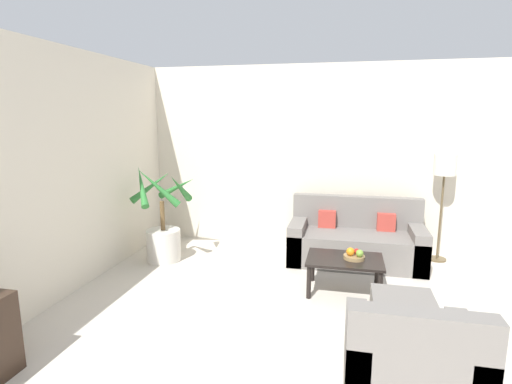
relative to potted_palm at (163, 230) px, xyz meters
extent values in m
cube|color=beige|center=(2.50, 1.09, 0.91)|extent=(7.70, 0.06, 2.70)
cylinder|color=beige|center=(0.00, 0.00, -0.22)|extent=(0.46, 0.46, 0.43)
cylinder|color=brown|center=(0.00, 0.00, 0.20)|extent=(0.06, 0.06, 0.40)
cone|color=#2D7533|center=(0.28, 0.00, 0.59)|extent=(0.10, 0.61, 0.47)
cone|color=#2D7533|center=(0.09, 0.29, 0.54)|extent=(0.65, 0.30, 0.38)
cone|color=#2D7533|center=(-0.24, 0.17, 0.56)|extent=(0.45, 0.57, 0.42)
cone|color=#2D7533|center=(-0.20, -0.15, 0.62)|extent=(0.41, 0.52, 0.52)
cone|color=#2D7533|center=(0.07, -0.24, 0.63)|extent=(0.56, 0.27, 0.54)
cube|color=slate|center=(2.57, 0.47, -0.23)|extent=(1.76, 0.80, 0.42)
cube|color=slate|center=(2.57, 0.79, 0.20)|extent=(1.76, 0.16, 0.44)
cube|color=slate|center=(1.79, 0.47, -0.17)|extent=(0.20, 0.80, 0.54)
cube|color=slate|center=(3.35, 0.47, -0.17)|extent=(0.20, 0.80, 0.54)
cube|color=#B23D33|center=(2.17, 0.67, 0.11)|extent=(0.24, 0.12, 0.24)
cube|color=#B23D33|center=(2.96, 0.67, 0.11)|extent=(0.24, 0.12, 0.24)
cylinder|color=brown|center=(3.68, 0.84, -0.42)|extent=(0.24, 0.24, 0.03)
cylinder|color=brown|center=(3.68, 0.84, 0.17)|extent=(0.03, 0.03, 1.16)
cylinder|color=silver|center=(3.68, 0.84, 0.89)|extent=(0.28, 0.28, 0.28)
cylinder|color=black|center=(2.06, -0.74, -0.25)|extent=(0.05, 0.05, 0.37)
cylinder|color=black|center=(2.80, -0.74, -0.25)|extent=(0.05, 0.05, 0.37)
cylinder|color=black|center=(2.06, -0.26, -0.25)|extent=(0.05, 0.05, 0.37)
cylinder|color=black|center=(2.80, -0.26, -0.25)|extent=(0.05, 0.05, 0.37)
cube|color=black|center=(2.43, -0.50, -0.05)|extent=(0.83, 0.58, 0.03)
cylinder|color=#997A4C|center=(2.53, -0.50, -0.02)|extent=(0.23, 0.23, 0.04)
sphere|color=red|center=(2.55, -0.45, 0.04)|extent=(0.07, 0.07, 0.07)
sphere|color=olive|center=(2.59, -0.54, 0.05)|extent=(0.08, 0.08, 0.08)
sphere|color=orange|center=(2.49, -0.51, 0.05)|extent=(0.09, 0.09, 0.09)
cube|color=slate|center=(2.89, -2.12, -0.23)|extent=(0.89, 0.77, 0.42)
cube|color=slate|center=(2.89, -2.43, 0.17)|extent=(0.89, 0.16, 0.37)
cube|color=slate|center=(2.53, -2.12, -0.18)|extent=(0.16, 0.77, 0.52)
cube|color=slate|center=(3.26, -2.12, -0.18)|extent=(0.16, 0.77, 0.52)
cube|color=slate|center=(2.94, -1.38, -0.24)|extent=(0.53, 0.52, 0.40)
camera|label=1|loc=(2.40, -4.84, 1.52)|focal=28.00mm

